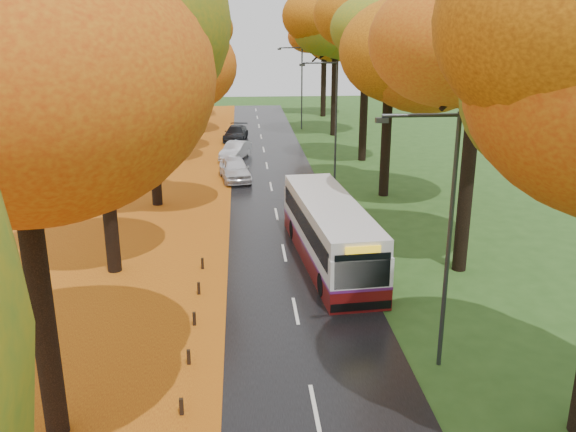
{
  "coord_description": "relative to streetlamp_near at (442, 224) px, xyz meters",
  "views": [
    {
      "loc": [
        -1.89,
        -8.53,
        10.4
      ],
      "look_at": [
        0.0,
        15.65,
        2.6
      ],
      "focal_mm": 38.0,
      "sensor_mm": 36.0,
      "label": 1
    }
  ],
  "objects": [
    {
      "name": "car_dark",
      "position": [
        -6.3,
        38.31,
        -4.02
      ],
      "size": [
        2.51,
        4.76,
        1.32
      ],
      "primitive_type": "imported",
      "rotation": [
        0.0,
        0.0,
        -0.15
      ],
      "color": "black",
      "rests_on": "road"
    },
    {
      "name": "car_silver",
      "position": [
        -6.28,
        30.55,
        -4.0
      ],
      "size": [
        2.66,
        4.3,
        1.34
      ],
      "primitive_type": "imported",
      "rotation": [
        0.0,
        0.0,
        -0.33
      ],
      "color": "#B0B3B9",
      "rests_on": "road"
    },
    {
      "name": "leaf_verge",
      "position": [
        -12.95,
        17.0,
        -4.7
      ],
      "size": [
        12.0,
        90.0,
        0.02
      ],
      "primitive_type": "cube",
      "color": "maroon",
      "rests_on": "ground"
    },
    {
      "name": "leaf_drift",
      "position": [
        -7.0,
        17.0,
        -4.67
      ],
      "size": [
        0.9,
        90.0,
        0.01
      ],
      "primitive_type": "cube",
      "color": "orange",
      "rests_on": "road"
    },
    {
      "name": "bus",
      "position": [
        -2.0,
        8.84,
        -3.22
      ],
      "size": [
        3.31,
        10.7,
        2.77
      ],
      "rotation": [
        0.0,
        0.0,
        0.09
      ],
      "color": "#560D0D",
      "rests_on": "road"
    },
    {
      "name": "streetlamp_far",
      "position": [
        0.0,
        44.0,
        0.0
      ],
      "size": [
        2.45,
        0.18,
        8.0
      ],
      "color": "#333538",
      "rests_on": "ground"
    },
    {
      "name": "trees_left",
      "position": [
        -11.13,
        19.06,
        4.82
      ],
      "size": [
        9.2,
        74.0,
        13.88
      ],
      "color": "black",
      "rests_on": "ground"
    },
    {
      "name": "streetlamp_mid",
      "position": [
        0.0,
        22.0,
        0.0
      ],
      "size": [
        2.45,
        0.18,
        8.0
      ],
      "color": "#333538",
      "rests_on": "ground"
    },
    {
      "name": "trees_right",
      "position": [
        3.24,
        18.91,
        4.98
      ],
      "size": [
        9.3,
        74.2,
        13.96
      ],
      "color": "black",
      "rests_on": "ground"
    },
    {
      "name": "streetlamp_near",
      "position": [
        0.0,
        0.0,
        0.0
      ],
      "size": [
        2.45,
        0.18,
        8.0
      ],
      "color": "#333538",
      "rests_on": "ground"
    },
    {
      "name": "car_white",
      "position": [
        -6.29,
        23.94,
        -3.91
      ],
      "size": [
        2.45,
        4.72,
        1.53
      ],
      "primitive_type": "imported",
      "rotation": [
        0.0,
        0.0,
        0.15
      ],
      "color": "silver",
      "rests_on": "road"
    },
    {
      "name": "centre_line",
      "position": [
        -3.95,
        17.0,
        -4.67
      ],
      "size": [
        0.12,
        90.0,
        0.01
      ],
      "primitive_type": "cube",
      "color": "silver",
      "rests_on": "road"
    },
    {
      "name": "road",
      "position": [
        -3.95,
        17.0,
        -4.69
      ],
      "size": [
        6.5,
        90.0,
        0.04
      ],
      "primitive_type": "cube",
      "color": "black",
      "rests_on": "ground"
    }
  ]
}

